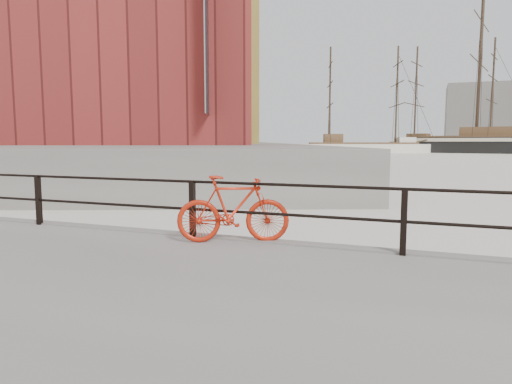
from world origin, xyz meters
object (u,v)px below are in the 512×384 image
Objects in this scene: workboat_near at (182,163)px; workboat_far at (206,157)px; bicycle at (233,209)px; schooner_mid at (450,153)px; schooner_left at (362,153)px.

workboat_near is 1.16× the size of workboat_far.
workboat_far is (-23.92, 45.65, -0.91)m from bicycle.
workboat_near is (-18.38, 30.03, -0.91)m from bicycle.
schooner_mid is 58.75m from workboat_near.
workboat_far is (-15.29, -31.36, 0.00)m from schooner_left.
workboat_near is 16.58m from workboat_far.
bicycle is 35.22m from workboat_near.
schooner_mid is 1.10× the size of schooner_left.
workboat_far is (-30.14, -37.73, 0.00)m from schooner_mid.
schooner_left is at bearing -142.59° from schooner_mid.
workboat_near reaches higher than bicycle.
schooner_left is 2.28× the size of workboat_near.
schooner_left is at bearing 39.29° from workboat_far.
schooner_left is (-14.85, -6.37, 0.00)m from schooner_mid.
schooner_left is at bearing 72.76° from bicycle.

